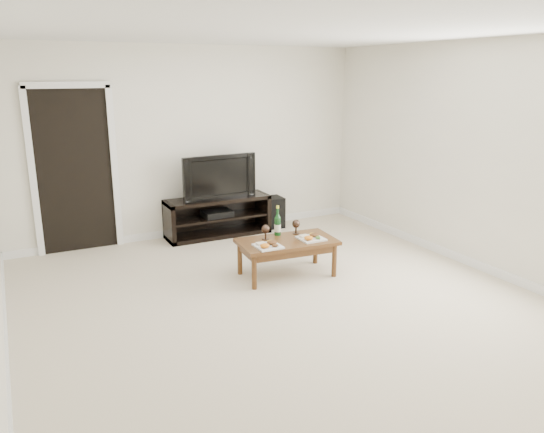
{
  "coord_description": "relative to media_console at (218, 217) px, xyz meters",
  "views": [
    {
      "loc": [
        -2.32,
        -4.26,
        2.24
      ],
      "look_at": [
        0.24,
        0.76,
        0.7
      ],
      "focal_mm": 35.0,
      "sensor_mm": 36.0,
      "label": 1
    }
  ],
  "objects": [
    {
      "name": "plate_left",
      "position": [
        -0.17,
        -1.91,
        0.18
      ],
      "size": [
        0.27,
        0.27,
        0.07
      ],
      "primitive_type": "cube",
      "color": "white",
      "rests_on": "coffee_table"
    },
    {
      "name": "subwoofer",
      "position": [
        0.88,
        0.04,
        -0.05
      ],
      "size": [
        0.32,
        0.32,
        0.45
      ],
      "primitive_type": "cube",
      "rotation": [
        0.0,
        0.0,
        -0.05
      ],
      "color": "black",
      "rests_on": "ground"
    },
    {
      "name": "av_receiver",
      "position": [
        -0.01,
        -0.01,
        0.05
      ],
      "size": [
        0.41,
        0.31,
        0.08
      ],
      "primitive_type": "cube",
      "rotation": [
        0.0,
        0.0,
        0.03
      ],
      "color": "black",
      "rests_on": "media_console"
    },
    {
      "name": "media_console",
      "position": [
        0.0,
        0.0,
        0.0
      ],
      "size": [
        1.47,
        0.45,
        0.55
      ],
      "primitive_type": "cube",
      "color": "black",
      "rests_on": "ground"
    },
    {
      "name": "television",
      "position": [
        0.0,
        0.0,
        0.58
      ],
      "size": [
        1.07,
        0.19,
        0.61
      ],
      "primitive_type": "imported",
      "rotation": [
        0.0,
        0.0,
        0.05
      ],
      "color": "black",
      "rests_on": "media_console"
    },
    {
      "name": "floor",
      "position": [
        -0.26,
        -2.5,
        -0.28
      ],
      "size": [
        5.5,
        5.5,
        0.0
      ],
      "primitive_type": "plane",
      "color": "beige",
      "rests_on": "ground"
    },
    {
      "name": "doorway",
      "position": [
        -1.81,
        0.24,
        0.75
      ],
      "size": [
        0.9,
        0.02,
        2.05
      ],
      "primitive_type": "cube",
      "color": "black",
      "rests_on": "ground"
    },
    {
      "name": "ceiling",
      "position": [
        -0.26,
        -2.5,
        2.35
      ],
      "size": [
        5.0,
        5.5,
        0.04
      ],
      "primitive_type": "cube",
      "color": "white",
      "rests_on": "back_wall"
    },
    {
      "name": "coffee_table",
      "position": [
        0.13,
        -1.79,
        -0.07
      ],
      "size": [
        1.13,
        0.68,
        0.42
      ],
      "primitive_type": "cube",
      "rotation": [
        0.0,
        0.0,
        -0.08
      ],
      "color": "#513216",
      "rests_on": "ground"
    },
    {
      "name": "goblet_right",
      "position": [
        0.34,
        -1.62,
        0.23
      ],
      "size": [
        0.09,
        0.09,
        0.17
      ],
      "primitive_type": null,
      "color": "#35251D",
      "rests_on": "coffee_table"
    },
    {
      "name": "wine_bottle",
      "position": [
        0.13,
        -1.57,
        0.32
      ],
      "size": [
        0.07,
        0.07,
        0.35
      ],
      "primitive_type": "cylinder",
      "color": "#103C16",
      "rests_on": "coffee_table"
    },
    {
      "name": "goblet_left",
      "position": [
        -0.07,
        -1.66,
        0.23
      ],
      "size": [
        0.09,
        0.09,
        0.17
      ],
      "primitive_type": null,
      "color": "#35251D",
      "rests_on": "coffee_table"
    },
    {
      "name": "back_wall",
      "position": [
        -0.26,
        0.27,
        1.02
      ],
      "size": [
        5.0,
        0.04,
        2.6
      ],
      "primitive_type": "cube",
      "color": "silver",
      "rests_on": "ground"
    },
    {
      "name": "plate_right",
      "position": [
        0.39,
        -1.89,
        0.18
      ],
      "size": [
        0.27,
        0.27,
        0.07
      ],
      "primitive_type": "cube",
      "color": "white",
      "rests_on": "coffee_table"
    }
  ]
}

